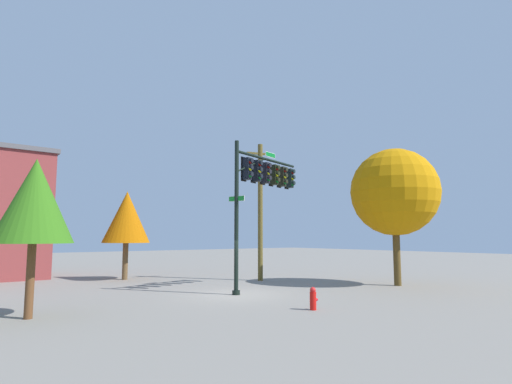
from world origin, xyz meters
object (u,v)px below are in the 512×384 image
object	(u,v)px
fire_hydrant	(313,299)
tree_far	(395,192)
tree_near	(35,201)
signal_pole_assembly	(264,181)
tree_mid	(127,217)
utility_pole	(260,209)

from	to	relation	value
fire_hydrant	tree_far	size ratio (longest dim) A/B	0.11
fire_hydrant	tree_near	xyz separation A→B (m)	(-8.56, 4.62, 3.46)
signal_pole_assembly	fire_hydrant	xyz separation A→B (m)	(-2.32, -5.67, -5.17)
signal_pole_assembly	fire_hydrant	world-z (taller)	signal_pole_assembly
signal_pole_assembly	fire_hydrant	distance (m)	8.01
tree_far	tree_near	bearing A→B (deg)	173.05
tree_far	signal_pole_assembly	bearing A→B (deg)	154.92
signal_pole_assembly	tree_far	xyz separation A→B (m)	(6.87, -3.22, -0.40)
tree_near	tree_mid	bearing A→B (deg)	55.42
signal_pole_assembly	tree_near	distance (m)	11.06
tree_mid	tree_far	world-z (taller)	tree_far
signal_pole_assembly	tree_near	xyz separation A→B (m)	(-10.88, -1.05, -1.71)
utility_pole	fire_hydrant	size ratio (longest dim) A/B	10.27
utility_pole	fire_hydrant	distance (m)	11.15
fire_hydrant	tree_mid	bearing A→B (deg)	95.67
fire_hydrant	tree_far	distance (m)	10.64
tree_far	tree_mid	bearing A→B (deg)	130.63
tree_near	tree_far	distance (m)	17.93
tree_mid	tree_far	xyz separation A→B (m)	(10.67, -12.44, 1.27)
tree_near	tree_far	size ratio (longest dim) A/B	0.70
utility_pole	tree_near	bearing A→B (deg)	-161.17
signal_pole_assembly	tree_mid	xyz separation A→B (m)	(-3.79, 9.22, -1.67)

